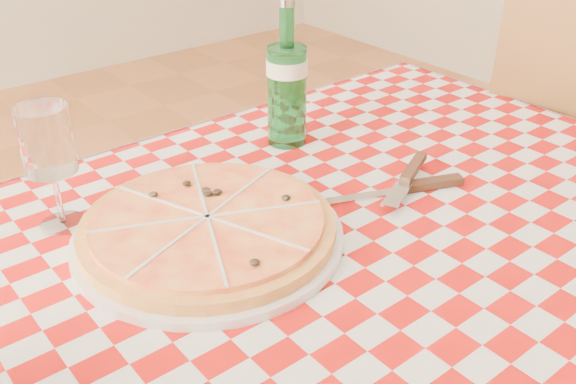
# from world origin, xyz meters

# --- Properties ---
(dining_table) EXTENTS (1.20, 0.80, 0.75)m
(dining_table) POSITION_xyz_m (0.00, 0.00, 0.66)
(dining_table) COLOR brown
(dining_table) RESTS_ON ground
(tablecloth) EXTENTS (1.30, 0.90, 0.01)m
(tablecloth) POSITION_xyz_m (0.00, 0.00, 0.75)
(tablecloth) COLOR #9B0C09
(tablecloth) RESTS_ON dining_table
(pizza_plate) EXTENTS (0.47, 0.47, 0.05)m
(pizza_plate) POSITION_xyz_m (-0.12, 0.11, 0.78)
(pizza_plate) COLOR #BC803E
(pizza_plate) RESTS_ON tablecloth
(water_bottle) EXTENTS (0.08, 0.08, 0.25)m
(water_bottle) POSITION_xyz_m (0.16, 0.28, 0.88)
(water_bottle) COLOR #1A6A2E
(water_bottle) RESTS_ON tablecloth
(wine_glass) EXTENTS (0.08, 0.08, 0.18)m
(wine_glass) POSITION_xyz_m (-0.26, 0.27, 0.85)
(wine_glass) COLOR white
(wine_glass) RESTS_ON tablecloth
(cutlery) EXTENTS (0.27, 0.23, 0.03)m
(cutlery) POSITION_xyz_m (0.18, 0.03, 0.77)
(cutlery) COLOR silver
(cutlery) RESTS_ON tablecloth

